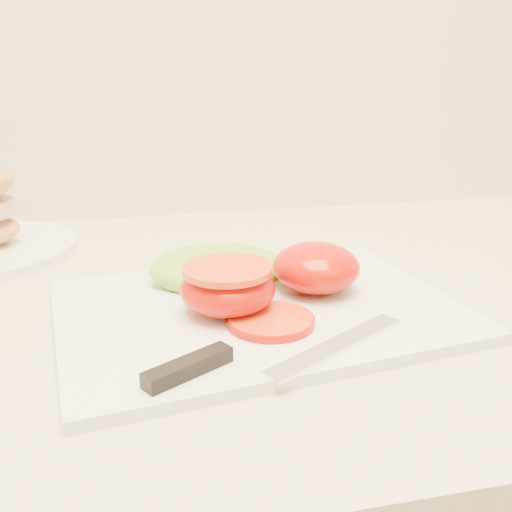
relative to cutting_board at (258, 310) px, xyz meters
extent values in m
cube|color=silver|center=(0.00, 0.00, 0.00)|extent=(0.39, 0.31, 0.01)
ellipsoid|color=#BC0B00|center=(0.06, 0.02, 0.03)|extent=(0.09, 0.09, 0.05)
ellipsoid|color=#BC0B00|center=(-0.03, -0.01, 0.03)|extent=(0.09, 0.09, 0.04)
cylinder|color=red|center=(-0.03, -0.01, 0.05)|extent=(0.08, 0.08, 0.01)
cylinder|color=#DF4B17|center=(0.00, -0.04, 0.01)|extent=(0.07, 0.07, 0.01)
ellipsoid|color=#96BE32|center=(-0.03, 0.07, 0.02)|extent=(0.14, 0.10, 0.03)
cube|color=silver|center=(0.04, -0.10, 0.01)|extent=(0.14, 0.09, 0.00)
cube|color=black|center=(-0.08, -0.11, 0.01)|extent=(0.07, 0.05, 0.01)
camera|label=1|loc=(-0.11, -0.48, 0.22)|focal=40.00mm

